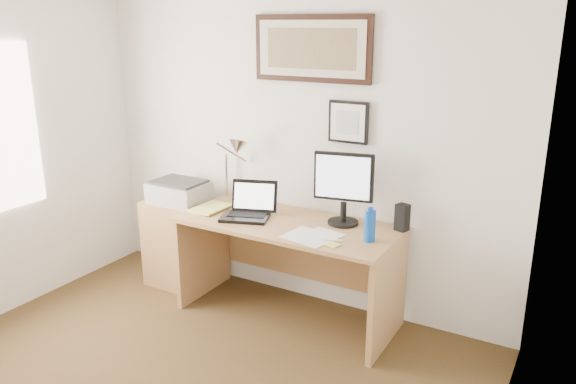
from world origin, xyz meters
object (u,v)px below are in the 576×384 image
Objects in this scene: side_cabinet at (180,242)px; printer at (179,191)px; water_bottle at (370,226)px; laptop at (248,209)px; lcd_monitor at (344,185)px; desk at (293,249)px; book at (200,206)px.

side_cabinet is 1.66× the size of printer.
water_bottle reaches higher than printer.
printer is (-1.68, 0.08, -0.04)m from water_bottle.
laptop is (-0.95, 0.00, -0.05)m from water_bottle.
side_cabinet is 1.40× the size of lcd_monitor.
lcd_monitor is at bearing 144.21° from water_bottle.
water_bottle is at bearing -2.83° from printer.
printer is (-1.39, -0.12, -0.22)m from lcd_monitor.
water_bottle is 0.74m from desk.
side_cabinet is 0.51m from book.
lcd_monitor reaches higher than desk.
laptop is at bearing -6.25° from printer.
book is (0.31, -0.09, 0.40)m from side_cabinet.
side_cabinet is 1.58m from lcd_monitor.
side_cabinet is 1.08m from desk.
printer is (0.04, -0.01, 0.45)m from side_cabinet.
lcd_monitor is at bearing 16.96° from laptop.
desk is (1.07, 0.04, 0.15)m from side_cabinet.
lcd_monitor reaches higher than side_cabinet.
desk is 3.64× the size of printer.
printer is at bearing -18.15° from side_cabinet.
book is 0.81m from desk.
book is 0.29m from printer.
laptop is at bearing -6.85° from side_cabinet.
book is 0.46m from laptop.
water_bottle is 1.41m from book.
book is 1.17m from lcd_monitor.
lcd_monitor is at bearing 5.09° from printer.
water_bottle is at bearing -11.43° from desk.
laptop is 0.73m from lcd_monitor.
book is 0.18× the size of desk.
water_bottle is 0.48× the size of printer.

